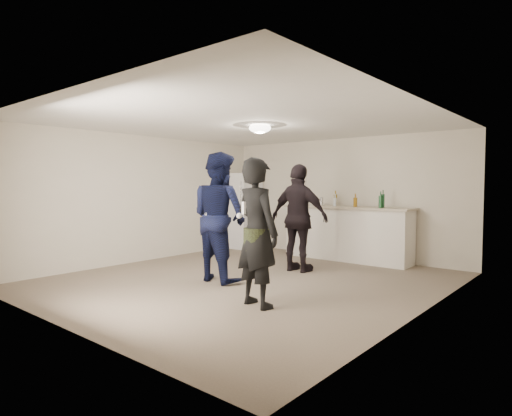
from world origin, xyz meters
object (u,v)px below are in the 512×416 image
Objects in this scene: fridge at (242,211)px; spectator at (299,218)px; counter at (346,234)px; shaker at (321,201)px; man at (219,217)px; woman at (257,233)px.

fridge is 0.95× the size of spectator.
fridge reaches higher than counter.
shaker is at bearing -73.76° from spectator.
spectator is at bearing -93.36° from counter.
spectator is at bearing -107.49° from man.
spectator reaches higher than fridge.
woman is at bearing 108.91° from spectator.
counter is at bearing 1.45° from fridge.
woman is (1.34, -3.73, -0.24)m from shaker.
counter is 1.37× the size of spectator.
woman is 2.28m from spectator.
counter is 0.90m from shaker.
counter is 1.63m from spectator.
spectator is (-0.81, 2.13, 0.01)m from woman.
fridge is 10.59× the size of shaker.
fridge is at bearing -178.55° from counter.
fridge is 3.06m from spectator.
shaker is at bearing 177.26° from counter.
fridge is 0.97× the size of woman.
counter is at bearing -69.02° from woman.
spectator is at bearing -59.17° from woman.
shaker reaches higher than counter.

